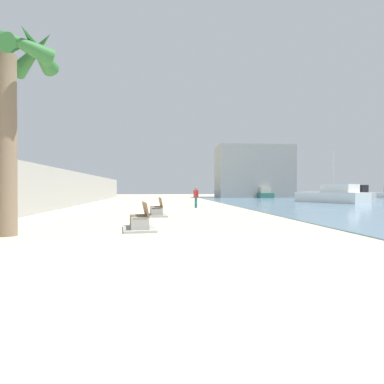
{
  "coord_description": "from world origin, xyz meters",
  "views": [
    {
      "loc": [
        -0.3,
        -7.98,
        1.46
      ],
      "look_at": [
        1.99,
        14.58,
        1.22
      ],
      "focal_mm": 31.81,
      "sensor_mm": 36.0,
      "label": 1
    }
  ],
  "objects_px": {
    "boat_mid_bay": "(332,196)",
    "person_walking": "(196,196)",
    "bench_near": "(140,223)",
    "bench_far": "(157,212)",
    "boat_far_left": "(263,194)",
    "boat_outer": "(351,193)",
    "palm_tree": "(5,77)",
    "boat_distant": "(335,195)"
  },
  "relations": [
    {
      "from": "boat_mid_bay",
      "to": "person_walking",
      "type": "bearing_deg",
      "value": -153.66
    },
    {
      "from": "bench_near",
      "to": "bench_far",
      "type": "distance_m",
      "value": 5.99
    },
    {
      "from": "bench_near",
      "to": "boat_far_left",
      "type": "bearing_deg",
      "value": 66.71
    },
    {
      "from": "boat_far_left",
      "to": "boat_mid_bay",
      "type": "xyz_separation_m",
      "value": [
        1.14,
        -18.95,
        0.08
      ]
    },
    {
      "from": "bench_far",
      "to": "person_walking",
      "type": "xyz_separation_m",
      "value": [
        2.92,
        7.32,
        0.67
      ]
    },
    {
      "from": "boat_far_left",
      "to": "boat_mid_bay",
      "type": "height_order",
      "value": "boat_far_left"
    },
    {
      "from": "person_walking",
      "to": "boat_outer",
      "type": "bearing_deg",
      "value": 41.35
    },
    {
      "from": "boat_mid_bay",
      "to": "bench_far",
      "type": "bearing_deg",
      "value": -140.3
    },
    {
      "from": "palm_tree",
      "to": "boat_distant",
      "type": "xyz_separation_m",
      "value": [
        27.86,
        31.65,
        -4.26
      ]
    },
    {
      "from": "boat_mid_bay",
      "to": "boat_outer",
      "type": "height_order",
      "value": "boat_outer"
    },
    {
      "from": "palm_tree",
      "to": "person_walking",
      "type": "height_order",
      "value": "palm_tree"
    },
    {
      "from": "bench_far",
      "to": "boat_distant",
      "type": "distance_m",
      "value": 33.78
    },
    {
      "from": "palm_tree",
      "to": "bench_far",
      "type": "height_order",
      "value": "palm_tree"
    },
    {
      "from": "palm_tree",
      "to": "boat_outer",
      "type": "bearing_deg",
      "value": 48.1
    },
    {
      "from": "palm_tree",
      "to": "boat_mid_bay",
      "type": "height_order",
      "value": "palm_tree"
    },
    {
      "from": "boat_outer",
      "to": "boat_mid_bay",
      "type": "bearing_deg",
      "value": -126.09
    },
    {
      "from": "palm_tree",
      "to": "person_walking",
      "type": "xyz_separation_m",
      "value": [
        7.52,
        14.49,
        -3.94
      ]
    },
    {
      "from": "boat_far_left",
      "to": "boat_outer",
      "type": "xyz_separation_m",
      "value": [
        12.58,
        -3.26,
        0.08
      ]
    },
    {
      "from": "bench_far",
      "to": "person_walking",
      "type": "height_order",
      "value": "person_walking"
    },
    {
      "from": "bench_near",
      "to": "boat_outer",
      "type": "height_order",
      "value": "boat_outer"
    },
    {
      "from": "bench_far",
      "to": "boat_far_left",
      "type": "bearing_deg",
      "value": 63.92
    },
    {
      "from": "palm_tree",
      "to": "boat_outer",
      "type": "relative_size",
      "value": 0.84
    },
    {
      "from": "person_walking",
      "to": "boat_far_left",
      "type": "relative_size",
      "value": 0.24
    },
    {
      "from": "boat_mid_bay",
      "to": "boat_outer",
      "type": "distance_m",
      "value": 19.42
    },
    {
      "from": "person_walking",
      "to": "boat_mid_bay",
      "type": "bearing_deg",
      "value": 26.34
    },
    {
      "from": "boat_mid_bay",
      "to": "boat_outer",
      "type": "relative_size",
      "value": 0.98
    },
    {
      "from": "boat_far_left",
      "to": "boat_outer",
      "type": "relative_size",
      "value": 0.82
    },
    {
      "from": "palm_tree",
      "to": "boat_outer",
      "type": "distance_m",
      "value": 50.44
    },
    {
      "from": "bench_far",
      "to": "boat_distant",
      "type": "height_order",
      "value": "boat_distant"
    },
    {
      "from": "bench_near",
      "to": "boat_mid_bay",
      "type": "distance_m",
      "value": 27.39
    },
    {
      "from": "bench_near",
      "to": "boat_outer",
      "type": "relative_size",
      "value": 0.28
    },
    {
      "from": "bench_far",
      "to": "boat_mid_bay",
      "type": "bearing_deg",
      "value": 39.7
    },
    {
      "from": "palm_tree",
      "to": "boat_far_left",
      "type": "height_order",
      "value": "palm_tree"
    },
    {
      "from": "bench_near",
      "to": "boat_mid_bay",
      "type": "xyz_separation_m",
      "value": [
        18.13,
        20.52,
        0.5
      ]
    },
    {
      "from": "palm_tree",
      "to": "boat_mid_bay",
      "type": "relative_size",
      "value": 0.86
    },
    {
      "from": "person_walking",
      "to": "boat_distant",
      "type": "xyz_separation_m",
      "value": [
        20.35,
        17.16,
        -0.32
      ]
    },
    {
      "from": "person_walking",
      "to": "bench_far",
      "type": "bearing_deg",
      "value": -111.75
    },
    {
      "from": "bench_far",
      "to": "boat_outer",
      "type": "xyz_separation_m",
      "value": [
        28.98,
        30.25,
        0.5
      ]
    },
    {
      "from": "boat_outer",
      "to": "boat_distant",
      "type": "bearing_deg",
      "value": -134.71
    },
    {
      "from": "bench_far",
      "to": "person_walking",
      "type": "bearing_deg",
      "value": 68.25
    },
    {
      "from": "person_walking",
      "to": "boat_distant",
      "type": "distance_m",
      "value": 26.62
    },
    {
      "from": "person_walking",
      "to": "boat_outer",
      "type": "relative_size",
      "value": 0.2
    }
  ]
}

